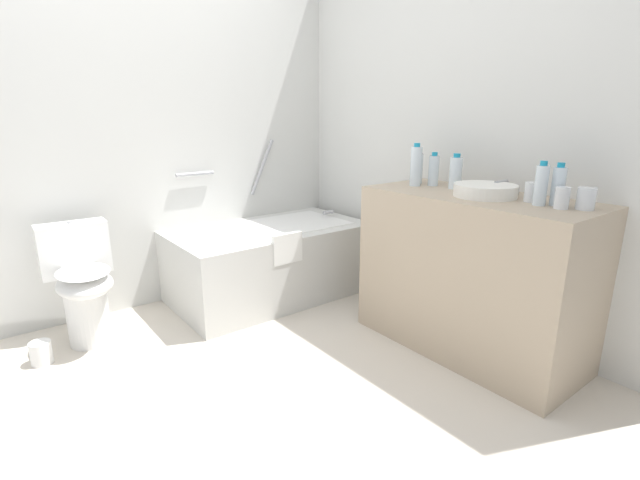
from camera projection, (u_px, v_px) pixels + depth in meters
name	position (u px, v px, depth m)	size (l,w,h in m)	color
ground_plane	(231.00, 385.00, 2.28)	(4.11, 4.11, 0.00)	beige
wall_back_tiled	(127.00, 129.00, 2.97)	(3.51, 0.10, 2.44)	silver
wall_right_mirror	(448.00, 130.00, 2.90)	(0.10, 2.97, 2.44)	silver
bathtub	(270.00, 259.00, 3.35)	(1.41, 0.79, 1.12)	silver
toilet	(82.00, 282.00, 2.65)	(0.38, 0.52, 0.71)	white
vanity_counter	(471.00, 274.00, 2.54)	(0.56, 1.23, 0.90)	tan
sink_basin	(485.00, 190.00, 2.37)	(0.32, 0.32, 0.07)	white
sink_faucet	(505.00, 187.00, 2.48)	(0.13, 0.15, 0.07)	#A1A1A6
water_bottle_0	(558.00, 186.00, 2.12)	(0.06, 0.06, 0.20)	silver
water_bottle_1	(434.00, 170.00, 2.72)	(0.06, 0.06, 0.20)	silver
water_bottle_2	(416.00, 166.00, 2.71)	(0.07, 0.07, 0.25)	silver
water_bottle_3	(456.00, 173.00, 2.61)	(0.07, 0.07, 0.20)	silver
water_bottle_4	(541.00, 185.00, 2.13)	(0.06, 0.06, 0.21)	silver
water_bottle_5	(417.00, 168.00, 2.81)	(0.07, 0.07, 0.20)	silver
drinking_glass_0	(562.00, 198.00, 2.06)	(0.06, 0.06, 0.10)	white
drinking_glass_1	(531.00, 192.00, 2.23)	(0.06, 0.06, 0.10)	white
drinking_glass_2	(586.00, 199.00, 2.04)	(0.08, 0.08, 0.10)	white
toilet_paper_roll	(41.00, 353.00, 2.46)	(0.11, 0.11, 0.13)	white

